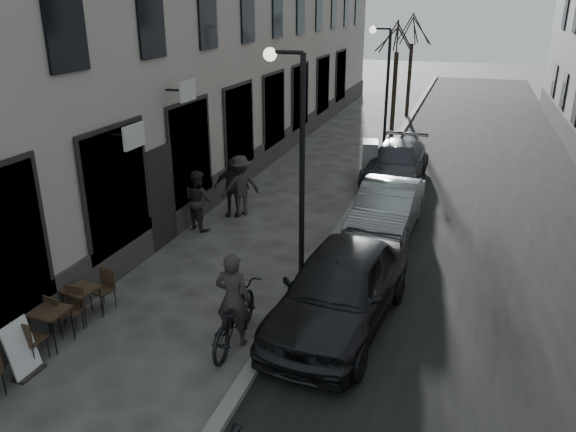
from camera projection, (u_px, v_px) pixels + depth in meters
The scene contains 18 objects.
road at pixel (479, 175), 20.65m from camera, with size 7.30×60.00×0.00m, color black.
kerb at pixel (380, 165), 21.68m from camera, with size 0.25×60.00×0.12m, color slate.
streetlamp_near at pixel (295, 143), 11.79m from camera, with size 0.90×0.28×5.09m.
streetlamp_far at pixel (384, 77), 22.46m from camera, with size 0.90×0.28×5.09m.
tree_near at pixel (398, 34), 24.58m from camera, with size 2.40×2.40×5.70m.
tree_far at pixel (413, 29), 29.92m from camera, with size 2.40×2.40×5.70m.
bistro_set_b at pixel (52, 324), 10.21m from camera, with size 0.60×1.46×0.86m.
bistro_set_c at pixel (82, 301), 11.03m from camera, with size 0.68×1.47×0.84m.
sign_board at pixel (23, 354), 9.43m from camera, with size 0.34×0.57×0.98m.
utility_cabinet at pixel (370, 161), 19.73m from camera, with size 0.52×0.95×1.43m, color slate.
bicycle at pixel (234, 316), 10.27m from camera, with size 0.73×2.09×1.10m, color black.
cyclist_rider at pixel (233, 299), 10.15m from camera, with size 0.66×0.43×1.80m, color #2A2824.
pedestrian_near at pixel (198, 200), 15.46m from camera, with size 0.82×0.64×1.68m, color #282422.
pedestrian_mid at pixel (240, 186), 16.49m from camera, with size 1.16×0.67×1.80m, color #2C2A27.
pedestrian_far at pixel (232, 187), 16.42m from camera, with size 1.02×0.43×1.74m, color black.
car_near at pixel (340, 288), 10.75m from camera, with size 1.90×4.71×1.61m, color black.
car_mid at pixel (387, 209), 15.18m from camera, with size 1.48×4.24×1.40m, color gray.
car_far at pixel (396, 163), 19.70m from camera, with size 1.89×4.64×1.35m, color #33353D.
Camera 1 is at (3.26, -5.05, 5.90)m, focal length 35.00 mm.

